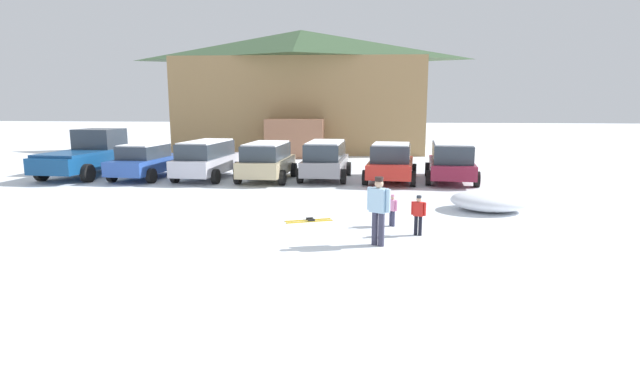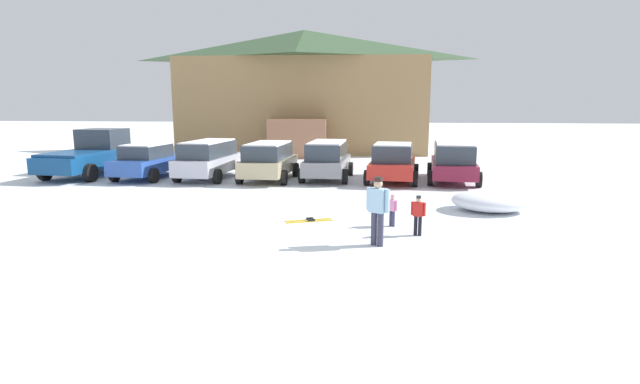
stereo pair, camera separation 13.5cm
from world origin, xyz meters
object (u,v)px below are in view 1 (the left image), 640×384
parked_blue_hatchback (146,161)px  pair_of_skis (309,220)px  parked_silver_wagon (207,158)px  skier_adult_in_blue_parka (379,207)px  skier_child_in_red_jacket (418,213)px  parked_beige_suv (267,160)px  parked_maroon_van (451,160)px  pickup_truck (90,154)px  ski_lodge (301,91)px  skier_child_in_pink_snowsuit (392,208)px  parked_red_sedan (391,162)px  plowed_snow_pile (490,201)px  parked_grey_wagon (325,159)px

parked_blue_hatchback → pair_of_skis: size_ratio=3.17×
parked_blue_hatchback → parked_silver_wagon: size_ratio=0.97×
parked_blue_hatchback → parked_silver_wagon: 2.80m
skier_adult_in_blue_parka → parked_silver_wagon: bearing=127.0°
skier_child_in_red_jacket → pair_of_skis: (-3.00, 1.27, -0.57)m
parked_beige_suv → parked_maroon_van: parked_maroon_van is taller
parked_blue_hatchback → pickup_truck: 3.10m
parked_blue_hatchback → parked_maroon_van: parked_maroon_van is taller
ski_lodge → parked_silver_wagon: 14.55m
pickup_truck → skier_child_in_pink_snowsuit: 16.21m
parked_maroon_van → pair_of_skis: parked_maroon_van is taller
parked_silver_wagon → skier_child_in_pink_snowsuit: parked_silver_wagon is taller
parked_beige_suv → skier_child_in_pink_snowsuit: parked_beige_suv is taller
parked_beige_suv → skier_child_in_red_jacket: 10.54m
ski_lodge → pickup_truck: bearing=-121.3°
parked_red_sedan → skier_child_in_red_jacket: 9.06m
skier_adult_in_blue_parka → pair_of_skis: (-1.95, 2.32, -0.92)m
skier_adult_in_blue_parka → skier_child_in_pink_snowsuit: (0.42, 1.96, -0.44)m
parked_red_sedan → parked_silver_wagon: bearing=-179.3°
skier_child_in_pink_snowsuit → plowed_snow_pile: skier_child_in_pink_snowsuit is taller
parked_grey_wagon → plowed_snow_pile: 8.45m
pair_of_skis → skier_child_in_pink_snowsuit: bearing=-8.6°
ski_lodge → skier_adult_in_blue_parka: bearing=-77.8°
ski_lodge → parked_beige_suv: ski_lodge is taller
ski_lodge → skier_child_in_pink_snowsuit: (5.59, -22.01, -3.73)m
parked_blue_hatchback → skier_child_in_red_jacket: (11.38, -8.82, -0.21)m
skier_child_in_red_jacket → parked_red_sedan: bearing=92.3°
parked_red_sedan → skier_child_in_pink_snowsuit: bearing=-91.8°
parked_silver_wagon → skier_adult_in_blue_parka: 12.53m
skier_adult_in_blue_parka → skier_child_in_red_jacket: skier_adult_in_blue_parka is taller
plowed_snow_pile → parked_maroon_van: bearing=92.9°
parked_beige_suv → parked_maroon_van: 8.07m
skier_child_in_pink_snowsuit → pair_of_skis: (-2.37, 0.36, -0.48)m
parked_maroon_van → pickup_truck: (-16.65, 0.09, 0.07)m
ski_lodge → parked_maroon_van: size_ratio=3.73×
skier_adult_in_blue_parka → parked_grey_wagon: bearing=102.0°
skier_adult_in_blue_parka → skier_child_in_pink_snowsuit: bearing=78.0°
parked_red_sedan → skier_adult_in_blue_parka: parked_red_sedan is taller
parked_grey_wagon → ski_lodge: bearing=102.3°
parked_blue_hatchback → plowed_snow_pile: 15.00m
parked_maroon_van → pair_of_skis: 9.67m
parked_maroon_van → pickup_truck: pickup_truck is taller
parked_blue_hatchback → parked_red_sedan: 11.01m
parked_red_sedan → pickup_truck: pickup_truck is taller
ski_lodge → skier_child_in_red_jacket: size_ratio=16.71×
parked_beige_suv → pair_of_skis: 8.07m
parked_silver_wagon → parked_maroon_van: parked_silver_wagon is taller
parked_grey_wagon → pickup_truck: pickup_truck is taller
parked_blue_hatchback → plowed_snow_pile: bearing=-21.7°
pair_of_skis → parked_silver_wagon: bearing=126.0°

